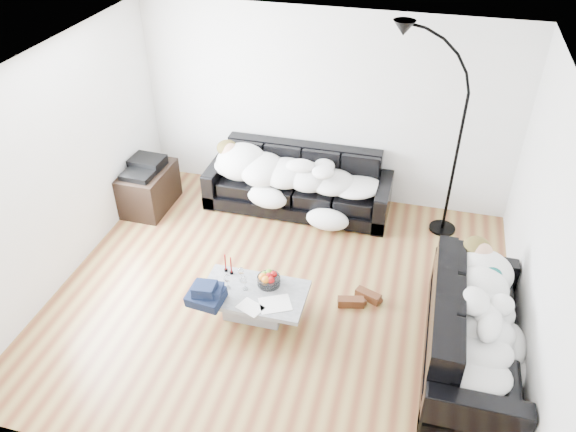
% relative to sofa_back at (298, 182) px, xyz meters
% --- Properties ---
extents(ground, '(5.00, 5.00, 0.00)m').
position_rel_sofa_back_xyz_m(ground, '(0.26, -1.79, -0.41)').
color(ground, brown).
rests_on(ground, ground).
extents(wall_back, '(5.00, 0.02, 2.60)m').
position_rel_sofa_back_xyz_m(wall_back, '(0.26, 0.46, 0.89)').
color(wall_back, silver).
rests_on(wall_back, ground).
extents(wall_left, '(0.02, 4.50, 2.60)m').
position_rel_sofa_back_xyz_m(wall_left, '(-2.24, -1.79, 0.89)').
color(wall_left, silver).
rests_on(wall_left, ground).
extents(wall_right, '(0.02, 4.50, 2.60)m').
position_rel_sofa_back_xyz_m(wall_right, '(2.76, -1.79, 0.89)').
color(wall_right, silver).
rests_on(wall_right, ground).
extents(ceiling, '(5.00, 5.00, 0.00)m').
position_rel_sofa_back_xyz_m(ceiling, '(0.26, -1.79, 2.19)').
color(ceiling, white).
rests_on(ceiling, ground).
extents(sofa_back, '(2.48, 0.86, 0.81)m').
position_rel_sofa_back_xyz_m(sofa_back, '(0.00, 0.00, 0.00)').
color(sofa_back, black).
rests_on(sofa_back, ground).
extents(sofa_right, '(0.88, 2.05, 0.83)m').
position_rel_sofa_back_xyz_m(sofa_right, '(2.30, -2.17, 0.01)').
color(sofa_right, black).
rests_on(sofa_right, ground).
extents(sleeper_back, '(2.10, 0.73, 0.42)m').
position_rel_sofa_back_xyz_m(sleeper_back, '(0.00, -0.05, 0.22)').
color(sleeper_back, white).
rests_on(sleeper_back, sofa_back).
extents(sleeper_right, '(0.74, 1.76, 0.43)m').
position_rel_sofa_back_xyz_m(sleeper_right, '(2.30, -2.17, 0.23)').
color(sleeper_right, white).
rests_on(sleeper_right, sofa_right).
extents(teal_cushion, '(0.42, 0.38, 0.20)m').
position_rel_sofa_back_xyz_m(teal_cushion, '(2.24, -1.54, 0.31)').
color(teal_cushion, '#0B524B').
rests_on(teal_cushion, sofa_right).
extents(coffee_table, '(1.11, 0.65, 0.32)m').
position_rel_sofa_back_xyz_m(coffee_table, '(0.05, -2.14, -0.24)').
color(coffee_table, '#939699').
rests_on(coffee_table, ground).
extents(fruit_bowl, '(0.26, 0.26, 0.15)m').
position_rel_sofa_back_xyz_m(fruit_bowl, '(0.17, -1.98, -0.00)').
color(fruit_bowl, white).
rests_on(fruit_bowl, coffee_table).
extents(wine_glass_a, '(0.08, 0.08, 0.17)m').
position_rel_sofa_back_xyz_m(wine_glass_a, '(-0.13, -2.00, 0.00)').
color(wine_glass_a, white).
rests_on(wine_glass_a, coffee_table).
extents(wine_glass_b, '(0.09, 0.09, 0.18)m').
position_rel_sofa_back_xyz_m(wine_glass_b, '(-0.23, -2.15, 0.01)').
color(wine_glass_b, white).
rests_on(wine_glass_b, coffee_table).
extents(wine_glass_c, '(0.08, 0.08, 0.17)m').
position_rel_sofa_back_xyz_m(wine_glass_c, '(-0.05, -2.12, 0.00)').
color(wine_glass_c, white).
rests_on(wine_glass_c, coffee_table).
extents(candle_left, '(0.05, 0.05, 0.22)m').
position_rel_sofa_back_xyz_m(candle_left, '(-0.35, -1.90, 0.03)').
color(candle_left, maroon).
rests_on(candle_left, coffee_table).
extents(candle_right, '(0.05, 0.05, 0.22)m').
position_rel_sofa_back_xyz_m(candle_right, '(-0.27, -1.92, 0.03)').
color(candle_right, maroon).
rests_on(candle_right, coffee_table).
extents(newspaper_a, '(0.40, 0.36, 0.01)m').
position_rel_sofa_back_xyz_m(newspaper_a, '(0.32, -2.26, -0.07)').
color(newspaper_a, silver).
rests_on(newspaper_a, coffee_table).
extents(newspaper_b, '(0.31, 0.27, 0.01)m').
position_rel_sofa_back_xyz_m(newspaper_b, '(0.09, -2.37, -0.07)').
color(newspaper_b, silver).
rests_on(newspaper_b, coffee_table).
extents(navy_jacket, '(0.42, 0.37, 0.19)m').
position_rel_sofa_back_xyz_m(navy_jacket, '(-0.38, -2.37, 0.09)').
color(navy_jacket, black).
rests_on(navy_jacket, coffee_table).
extents(shoes, '(0.50, 0.37, 0.11)m').
position_rel_sofa_back_xyz_m(shoes, '(1.12, -1.67, -0.35)').
color(shoes, '#472311').
rests_on(shoes, ground).
extents(av_cabinet, '(0.59, 0.85, 0.58)m').
position_rel_sofa_back_xyz_m(av_cabinet, '(-1.98, -0.51, -0.12)').
color(av_cabinet, black).
rests_on(av_cabinet, ground).
extents(stereo, '(0.46, 0.36, 0.13)m').
position_rel_sofa_back_xyz_m(stereo, '(-1.98, -0.51, 0.24)').
color(stereo, black).
rests_on(stereo, av_cabinet).
extents(floor_lamp, '(0.89, 0.47, 2.32)m').
position_rel_sofa_back_xyz_m(floor_lamp, '(1.96, -0.03, 0.76)').
color(floor_lamp, black).
rests_on(floor_lamp, ground).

